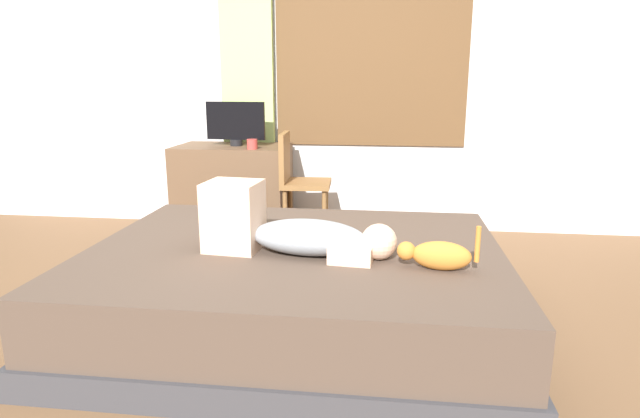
{
  "coord_description": "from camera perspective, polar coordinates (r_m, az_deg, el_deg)",
  "views": [
    {
      "loc": [
        0.48,
        -2.34,
        1.26
      ],
      "look_at": [
        0.14,
        0.38,
        0.59
      ],
      "focal_mm": 29.73,
      "sensor_mm": 36.0,
      "label": 1
    }
  ],
  "objects": [
    {
      "name": "curtain_left",
      "position": [
        4.6,
        -7.79,
        13.25
      ],
      "size": [
        0.44,
        0.06,
        2.46
      ],
      "primitive_type": "cube",
      "color": "#ADCC75",
      "rests_on": "ground"
    },
    {
      "name": "person_lying",
      "position": [
        2.57,
        -3.37,
        -2.28
      ],
      "size": [
        0.94,
        0.34,
        0.34
      ],
      "color": "#8C939E",
      "rests_on": "bed"
    },
    {
      "name": "ground_plane",
      "position": [
        2.7,
        -4.07,
        -14.04
      ],
      "size": [
        16.0,
        16.0,
        0.0
      ],
      "primitive_type": "plane",
      "color": "brown"
    },
    {
      "name": "desk",
      "position": [
        4.44,
        -9.29,
        2.0
      ],
      "size": [
        0.9,
        0.56,
        0.74
      ],
      "color": "brown",
      "rests_on": "ground"
    },
    {
      "name": "cup",
      "position": [
        4.13,
        -7.31,
        6.95
      ],
      "size": [
        0.08,
        0.08,
        0.08
      ],
      "primitive_type": "cylinder",
      "color": "#B23D38",
      "rests_on": "desk"
    },
    {
      "name": "cat",
      "position": [
        2.41,
        12.5,
        -4.84
      ],
      "size": [
        0.36,
        0.14,
        0.21
      ],
      "color": "#C67A2D",
      "rests_on": "bed"
    },
    {
      "name": "tv_monitor",
      "position": [
        4.35,
        -9.07,
        9.13
      ],
      "size": [
        0.48,
        0.1,
        0.35
      ],
      "color": "black",
      "rests_on": "desk"
    },
    {
      "name": "bed",
      "position": [
        2.77,
        -2.6,
        -8.4
      ],
      "size": [
        2.12,
        1.67,
        0.44
      ],
      "color": "#38383D",
      "rests_on": "ground"
    },
    {
      "name": "back_wall_with_window",
      "position": [
        4.59,
        1.35,
        16.1
      ],
      "size": [
        6.4,
        0.14,
        2.9
      ],
      "color": "silver",
      "rests_on": "ground"
    },
    {
      "name": "chair_by_desk",
      "position": [
        4.18,
        -2.46,
        3.39
      ],
      "size": [
        0.4,
        0.4,
        0.86
      ],
      "color": "brown",
      "rests_on": "ground"
    }
  ]
}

